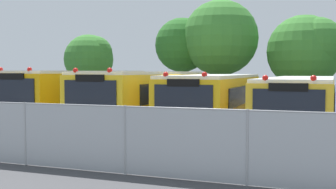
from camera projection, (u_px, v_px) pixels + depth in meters
ground_plane at (180, 131)px, 18.85m from camera, size 160.00×160.00×0.00m
school_bus_0 at (81, 96)px, 20.59m from camera, size 2.75×9.56×2.78m
school_bus_1 at (148, 98)px, 19.37m from camera, size 2.70×10.68×2.74m
school_bus_2 at (216, 101)px, 18.02m from camera, size 2.64×9.44×2.61m
school_bus_3 at (301, 104)px, 17.19m from camera, size 2.61×10.58×2.51m
tree_0 at (90, 58)px, 30.91m from camera, size 3.54×3.54×5.27m
tree_1 at (183, 45)px, 30.02m from camera, size 3.79×3.79×6.36m
tree_2 at (221, 36)px, 28.81m from camera, size 5.09×5.09×7.42m
tree_3 at (307, 50)px, 27.09m from camera, size 4.81×4.68×6.20m
chainlink_fence at (73, 135)px, 11.42m from camera, size 15.51×0.07×1.76m
traffic_cone at (179, 156)px, 11.82m from camera, size 0.44×0.44×0.58m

